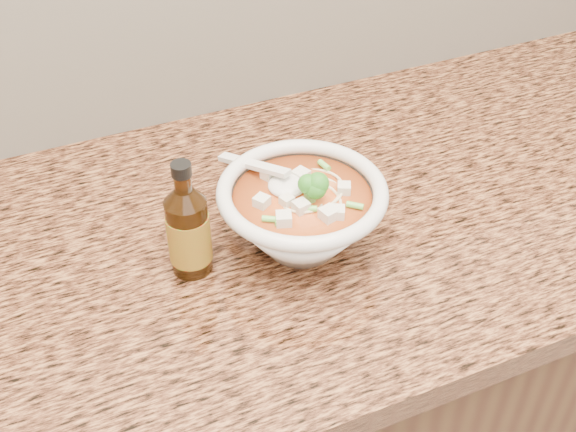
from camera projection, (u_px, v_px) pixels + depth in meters
name	position (u px, v px, depth m)	size (l,w,h in m)	color
cabinet	(265.00, 417.00, 1.32)	(4.00, 0.65, 0.86)	#381D10
counter_slab	(258.00, 234.00, 1.03)	(4.00, 0.68, 0.04)	#9C6439
soup_bowl	(302.00, 215.00, 0.95)	(0.22, 0.24, 0.12)	silver
hot_sauce_bottle	(188.00, 231.00, 0.91)	(0.06, 0.06, 0.17)	#3F2008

